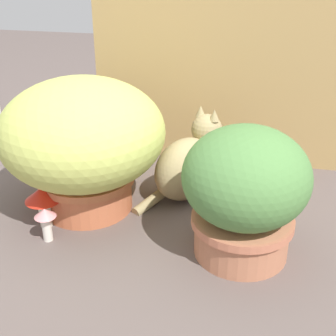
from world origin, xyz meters
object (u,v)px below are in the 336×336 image
at_px(mushroom_ornament_pink, 46,219).
at_px(mushroom_ornament_red, 43,197).
at_px(cat, 189,164).
at_px(grass_planter, 83,140).
at_px(leafy_planter, 245,191).

distance_m(mushroom_ornament_pink, mushroom_ornament_red, 0.09).
distance_m(cat, mushroom_ornament_pink, 0.52).
bearing_deg(mushroom_ornament_pink, grass_planter, 75.92).
bearing_deg(mushroom_ornament_red, mushroom_ornament_pink, -61.89).
xyz_separation_m(cat, mushroom_ornament_red, (-0.42, -0.29, -0.02)).
bearing_deg(leafy_planter, cat, 123.91).
xyz_separation_m(grass_planter, mushroom_ornament_pink, (-0.05, -0.21, -0.17)).
distance_m(grass_planter, leafy_planter, 0.55).
relative_size(cat, mushroom_ornament_red, 2.36).
bearing_deg(leafy_planter, grass_planter, 163.51).
height_order(leafy_planter, mushroom_ornament_red, leafy_planter).
height_order(leafy_planter, cat, leafy_planter).
relative_size(leafy_planter, cat, 1.17).
xyz_separation_m(grass_planter, mushroom_ornament_red, (-0.09, -0.14, -0.15)).
bearing_deg(mushroom_ornament_pink, cat, 43.60).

